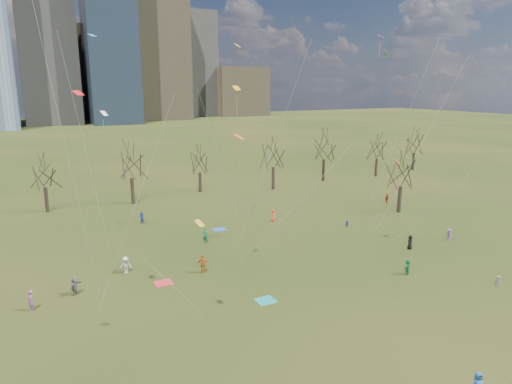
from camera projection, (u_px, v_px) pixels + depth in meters
name	position (u px, v px, depth m)	size (l,w,h in m)	color
ground	(320.00, 302.00, 38.39)	(500.00, 500.00, 0.00)	black
downtown_skyline	(58.00, 38.00, 211.38)	(212.50, 78.00, 118.00)	slate
bare_tree_row	(181.00, 164.00, 69.29)	(113.04, 29.80, 9.50)	black
blanket_teal	(266.00, 301.00, 38.59)	(1.60, 1.50, 0.03)	teal
blanket_navy	(219.00, 229.00, 57.59)	(1.60, 1.50, 0.03)	blue
blanket_crimson	(163.00, 283.00, 42.03)	(1.60, 1.50, 0.03)	red
person_3	(498.00, 281.00, 41.27)	(0.67, 0.38, 1.03)	slate
person_4	(203.00, 264.00, 44.11)	(1.10, 0.46, 1.88)	#D15817
person_5	(407.00, 267.00, 43.77)	(1.43, 0.46, 1.54)	#1C7F46
person_6	(410.00, 242.00, 50.57)	(0.79, 0.51, 1.62)	black
person_7	(31.00, 301.00, 36.68)	(0.64, 0.42, 1.77)	#8F4992
person_8	(347.00, 224.00, 58.23)	(0.48, 0.37, 0.98)	#272CAB
person_9	(126.00, 265.00, 44.08)	(1.09, 0.63, 1.68)	white
person_10	(387.00, 198.00, 70.30)	(0.89, 0.37, 1.51)	#A6171E
person_11	(75.00, 286.00, 39.49)	(1.58, 0.50, 1.70)	slate
person_12	(273.00, 215.00, 60.96)	(0.79, 0.51, 1.62)	#FD4A1C
person_13	(205.00, 235.00, 52.65)	(0.67, 0.44, 1.83)	#19743A
person_14	(142.00, 218.00, 59.87)	(0.75, 0.59, 1.55)	#263FA5
person_15	(449.00, 235.00, 53.27)	(0.98, 0.56, 1.52)	#8C4C99
kites_airborne	(270.00, 151.00, 44.92)	(46.31, 27.67, 26.61)	orange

